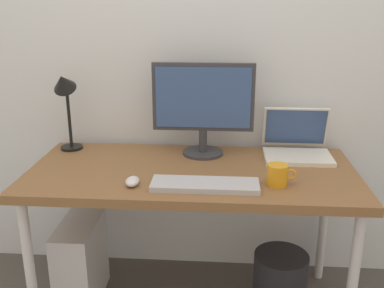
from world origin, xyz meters
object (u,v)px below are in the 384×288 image
(wastebasket, at_px, (280,282))
(laptop, at_px, (297,144))
(desk, at_px, (192,182))
(monitor, at_px, (203,104))
(computer_tower, at_px, (81,262))
(coffee_mug, at_px, (278,175))
(keyboard, at_px, (205,185))
(desk_lamp, at_px, (65,94))
(mouse, at_px, (132,181))

(wastebasket, bearing_deg, laptop, 72.92)
(desk, xyz_separation_m, monitor, (0.04, 0.21, 0.32))
(computer_tower, bearing_deg, laptop, 11.70)
(laptop, bearing_deg, desk, -155.34)
(coffee_mug, distance_m, wastebasket, 0.64)
(keyboard, bearing_deg, desk, 108.57)
(keyboard, bearing_deg, computer_tower, 161.25)
(desk_lamp, distance_m, mouse, 0.64)
(desk_lamp, xyz_separation_m, mouse, (0.41, -0.41, -0.27))
(desk, bearing_deg, laptop, 24.66)
(laptop, distance_m, desk_lamp, 1.16)
(laptop, xyz_separation_m, coffee_mug, (-0.13, -0.38, -0.01))
(keyboard, xyz_separation_m, mouse, (-0.30, 0.00, 0.01))
(desk, xyz_separation_m, wastebasket, (0.43, 0.00, -0.51))
(computer_tower, bearing_deg, coffee_mug, -10.00)
(computer_tower, height_order, wastebasket, computer_tower)
(monitor, relative_size, computer_tower, 1.16)
(monitor, height_order, coffee_mug, monitor)
(desk_lamp, height_order, wastebasket, desk_lamp)
(desk, distance_m, keyboard, 0.23)
(computer_tower, bearing_deg, keyboard, -18.75)
(desk_lamp, relative_size, computer_tower, 0.99)
(monitor, xyz_separation_m, desk_lamp, (-0.68, 0.00, 0.04))
(coffee_mug, xyz_separation_m, wastebasket, (0.06, 0.15, -0.62))
(monitor, xyz_separation_m, computer_tower, (-0.60, -0.20, -0.77))
(desk_lamp, xyz_separation_m, wastebasket, (1.07, -0.21, -0.87))
(desk_lamp, bearing_deg, coffee_mug, -19.92)
(mouse, xyz_separation_m, coffee_mug, (0.60, 0.05, 0.03))
(desk, height_order, coffee_mug, coffee_mug)
(desk_lamp, height_order, mouse, desk_lamp)
(desk, relative_size, monitor, 3.03)
(laptop, relative_size, wastebasket, 1.07)
(desk_lamp, height_order, computer_tower, desk_lamp)
(wastebasket, bearing_deg, desk, -179.71)
(coffee_mug, xyz_separation_m, computer_tower, (-0.92, 0.16, -0.56))
(desk_lamp, bearing_deg, keyboard, -30.33)
(coffee_mug, bearing_deg, computer_tower, 170.00)
(monitor, relative_size, laptop, 1.52)
(desk, xyz_separation_m, computer_tower, (-0.56, 0.01, -0.45))
(laptop, height_order, mouse, laptop)
(mouse, height_order, coffee_mug, coffee_mug)
(monitor, distance_m, coffee_mug, 0.53)
(coffee_mug, bearing_deg, mouse, -175.53)
(desk, xyz_separation_m, desk_lamp, (-0.64, 0.21, 0.35))
(desk, distance_m, monitor, 0.38)
(monitor, xyz_separation_m, wastebasket, (0.39, -0.21, -0.83))
(keyboard, xyz_separation_m, wastebasket, (0.36, 0.20, -0.59))
(coffee_mug, relative_size, computer_tower, 0.29)
(monitor, relative_size, desk_lamp, 1.17)
(desk, bearing_deg, mouse, -139.30)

